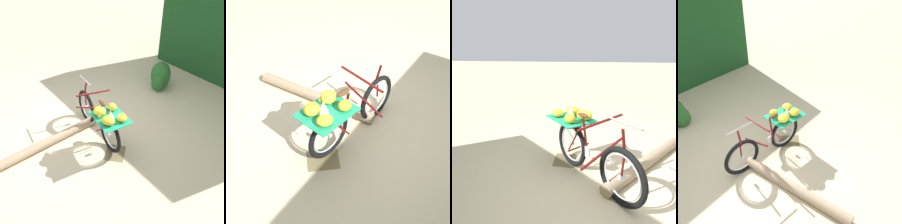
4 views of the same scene
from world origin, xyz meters
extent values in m
plane|color=beige|center=(0.00, 0.00, 0.00)|extent=(60.00, 60.00, 0.00)
torus|color=black|center=(0.29, 0.11, 0.36)|extent=(0.60, 0.52, 0.73)
torus|color=#B7B7BC|center=(0.29, 0.11, 0.36)|extent=(0.45, 0.38, 0.57)
cylinder|color=#B7B7BC|center=(0.29, 0.11, 0.36)|extent=(0.10, 0.10, 0.06)
torus|color=black|center=(-0.52, -0.57, 0.36)|extent=(0.60, 0.52, 0.73)
torus|color=#B7B7BC|center=(-0.52, -0.57, 0.36)|extent=(0.45, 0.38, 0.57)
cylinder|color=#B7B7BC|center=(-0.52, -0.57, 0.36)|extent=(0.10, 0.10, 0.06)
cylinder|color=#590F0F|center=(0.04, -0.10, 0.53)|extent=(0.48, 0.56, 0.30)
cylinder|color=#590F0F|center=(-0.02, -0.15, 0.92)|extent=(0.49, 0.57, 0.11)
cylinder|color=#590F0F|center=(-0.26, -0.35, 0.64)|extent=(0.10, 0.11, 0.49)
cylinder|color=#590F0F|center=(-0.37, -0.44, 0.38)|extent=(0.26, 0.31, 0.05)
cylinder|color=#590F0F|center=(-0.40, -0.47, 0.59)|extent=(0.22, 0.26, 0.47)
cylinder|color=#590F0F|center=(0.29, 0.12, 0.52)|extent=(0.05, 0.05, 0.30)
cylinder|color=#590F0F|center=(0.28, 0.10, 0.81)|extent=(0.09, 0.10, 0.30)
cylinder|color=gray|center=(0.26, 0.08, 1.02)|extent=(0.41, 0.35, 0.02)
ellipsoid|color=#4C2D19|center=(-0.30, -0.39, 0.91)|extent=(0.23, 0.21, 0.06)
cylinder|color=#B7B7BC|center=(-0.23, -0.32, 0.40)|extent=(0.14, 0.12, 0.16)
cylinder|color=#B7B7BC|center=(-0.44, -0.51, 0.56)|extent=(0.14, 0.17, 0.39)
cylinder|color=#B7B7BC|center=(-0.61, -0.64, 0.56)|extent=(0.17, 0.20, 0.39)
cube|color=brown|center=(-0.53, -0.58, 0.76)|extent=(0.74, 0.72, 0.02)
cube|color=#1E8C60|center=(-0.53, -0.58, 0.78)|extent=(0.87, 0.85, 0.01)
ellipsoid|color=gold|center=(-0.72, -0.58, 0.85)|extent=(0.26, 0.29, 0.13)
ellipsoid|color=gold|center=(-0.31, -0.57, 0.85)|extent=(0.23, 0.22, 0.14)
ellipsoid|color=gold|center=(-0.58, -0.79, 0.84)|extent=(0.24, 0.22, 0.12)
ellipsoid|color=yellow|center=(-0.49, -0.38, 0.86)|extent=(0.28, 0.30, 0.15)
sphere|color=#8CAD38|center=(-0.59, -0.39, 0.82)|extent=(0.08, 0.08, 0.08)
cone|color=white|center=(-0.58, -0.59, 0.87)|extent=(0.20, 0.20, 0.19)
cylinder|color=#9E8466|center=(-0.62, 0.62, 0.09)|extent=(1.78, 1.50, 0.18)
cube|color=olive|center=(-0.62, -0.69, 0.00)|extent=(0.44, 0.36, 0.01)
camera|label=1|loc=(-4.02, -1.26, 3.50)|focal=40.55mm
camera|label=2|loc=(-0.79, -3.41, 3.30)|focal=49.28mm
camera|label=3|loc=(2.45, -0.23, 1.78)|focal=33.25mm
camera|label=4|loc=(-0.39, 3.20, 3.50)|focal=37.73mm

